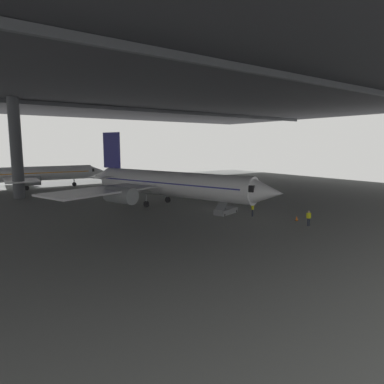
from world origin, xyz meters
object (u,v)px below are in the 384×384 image
object	(u,v)px
crew_worker_near_nose	(309,217)
airplane_distant	(33,174)
crew_worker_by_stairs	(253,208)
airplane_main	(167,184)
traffic_cone_orange	(297,218)
boarding_stairs	(226,208)

from	to	relation	value
crew_worker_near_nose	airplane_distant	world-z (taller)	airplane_distant
crew_worker_by_stairs	airplane_distant	world-z (taller)	airplane_distant
airplane_main	traffic_cone_orange	xyz separation A→B (m)	(7.47, -17.17, -3.07)
airplane_main	crew_worker_near_nose	xyz separation A→B (m)	(6.37, -19.54, -2.38)
traffic_cone_orange	crew_worker_by_stairs	bearing A→B (deg)	117.24
crew_worker_by_stairs	traffic_cone_orange	world-z (taller)	crew_worker_by_stairs
airplane_main	boarding_stairs	bearing A→B (deg)	-69.01
airplane_main	crew_worker_near_nose	size ratio (longest dim) A/B	19.81
boarding_stairs	crew_worker_by_stairs	bearing A→B (deg)	-65.41
airplane_distant	traffic_cone_orange	xyz separation A→B (m)	(19.21, -50.19, -2.77)
crew_worker_near_nose	crew_worker_by_stairs	size ratio (longest dim) A/B	0.97
crew_worker_by_stairs	traffic_cone_orange	xyz separation A→B (m)	(2.49, -4.83, -0.72)
airplane_main	crew_worker_near_nose	world-z (taller)	airplane_main
boarding_stairs	traffic_cone_orange	distance (m)	9.06
airplane_main	traffic_cone_orange	distance (m)	18.97
airplane_main	airplane_distant	world-z (taller)	airplane_main
crew_worker_by_stairs	traffic_cone_orange	size ratio (longest dim) A/B	2.94
airplane_main	airplane_distant	xyz separation A→B (m)	(-11.74, 33.02, -0.30)
crew_worker_by_stairs	traffic_cone_orange	distance (m)	5.48
airplane_main	boarding_stairs	world-z (taller)	airplane_main
crew_worker_by_stairs	airplane_distant	size ratio (longest dim) A/B	0.06
airplane_distant	traffic_cone_orange	world-z (taller)	airplane_distant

